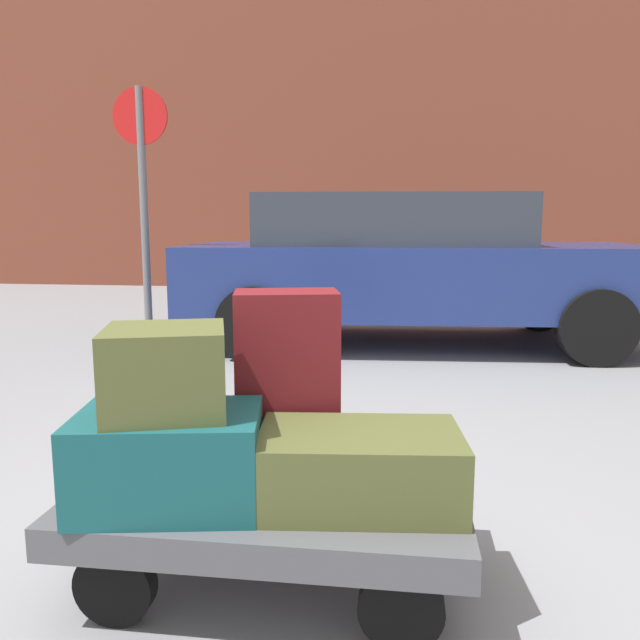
{
  "coord_description": "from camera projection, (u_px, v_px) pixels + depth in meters",
  "views": [
    {
      "loc": [
        0.4,
        -1.84,
        1.17
      ],
      "look_at": [
        0.0,
        1.2,
        0.69
      ],
      "focal_mm": 35.06,
      "sensor_mm": 36.0,
      "label": 1
    }
  ],
  "objects": [
    {
      "name": "no_parking_sign",
      "position": [
        143.0,
        191.0,
        5.56
      ],
      "size": [
        0.5,
        0.07,
        2.34
      ],
      "color": "slate",
      "rests_on": "ground_plane"
    },
    {
      "name": "ground_plane",
      "position": [
        272.0,
        586.0,
        2.03
      ],
      "size": [
        60.0,
        60.0,
        0.0
      ],
      "primitive_type": "plane",
      "color": "gray"
    },
    {
      "name": "suitcase_teal_front_right",
      "position": [
        169.0,
        458.0,
        1.85
      ],
      "size": [
        0.59,
        0.45,
        0.28
      ],
      "primitive_type": "cube",
      "rotation": [
        0.0,
        0.0,
        0.17
      ],
      "color": "#144C51",
      "rests_on": "luggage_cart"
    },
    {
      "name": "bollard_kerb_near",
      "position": [
        570.0,
        284.0,
        8.33
      ],
      "size": [
        0.24,
        0.24,
        0.71
      ],
      "primitive_type": "cylinder",
      "color": "#383838",
      "rests_on": "ground_plane"
    },
    {
      "name": "luggage_cart",
      "position": [
        271.0,
        509.0,
        1.99
      ],
      "size": [
        1.22,
        0.72,
        0.34
      ],
      "color": "#4C4C51",
      "rests_on": "ground_plane"
    },
    {
      "name": "parked_car",
      "position": [
        408.0,
        265.0,
        5.99
      ],
      "size": [
        4.41,
        2.14,
        1.42
      ],
      "color": "navy",
      "rests_on": "ground_plane"
    },
    {
      "name": "suitcase_olive_center",
      "position": [
        360.0,
        467.0,
        1.85
      ],
      "size": [
        0.63,
        0.42,
        0.22
      ],
      "primitive_type": "cube",
      "rotation": [
        0.0,
        0.0,
        0.09
      ],
      "color": "#4C5128",
      "rests_on": "luggage_cart"
    },
    {
      "name": "building_facade_brick",
      "position": [
        500.0,
        55.0,
        10.76
      ],
      "size": [
        24.0,
        1.2,
        8.05
      ],
      "primitive_type": "cube",
      "color": "brown",
      "rests_on": "ground_plane"
    },
    {
      "name": "suitcase_maroon_rear_left",
      "position": [
        287.0,
        378.0,
        2.15
      ],
      "size": [
        0.39,
        0.29,
        0.6
      ],
      "primitive_type": "cube",
      "rotation": [
        0.0,
        0.0,
        0.21
      ],
      "color": "maroon",
      "rests_on": "luggage_cart"
    },
    {
      "name": "duffel_bag_olive_topmost_pile",
      "position": [
        166.0,
        371.0,
        1.81
      ],
      "size": [
        0.41,
        0.39,
        0.25
      ],
      "primitive_type": "cube",
      "rotation": [
        0.0,
        0.0,
        0.29
      ],
      "color": "#4C5128",
      "rests_on": "suitcase_teal_front_right"
    }
  ]
}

